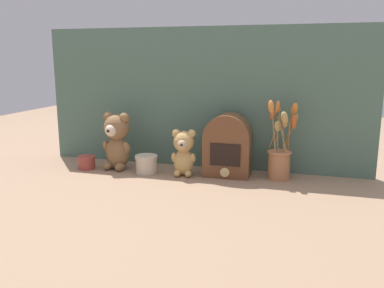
{
  "coord_description": "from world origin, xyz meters",
  "views": [
    {
      "loc": [
        0.44,
        -1.51,
        0.47
      ],
      "look_at": [
        0.0,
        0.02,
        0.13
      ],
      "focal_mm": 38.0,
      "sensor_mm": 36.0,
      "label": 1
    }
  ],
  "objects_px": {
    "teddy_bear_large": "(117,140)",
    "vintage_radio": "(228,146)",
    "teddy_bear_medium": "(184,152)",
    "flower_vase": "(280,154)",
    "decorative_tin_short": "(146,164)",
    "decorative_tin_tall": "(87,162)"
  },
  "relations": [
    {
      "from": "teddy_bear_large",
      "to": "flower_vase",
      "type": "bearing_deg",
      "value": 3.67
    },
    {
      "from": "teddy_bear_medium",
      "to": "flower_vase",
      "type": "bearing_deg",
      "value": 9.1
    },
    {
      "from": "flower_vase",
      "to": "decorative_tin_tall",
      "type": "relative_size",
      "value": 4.15
    },
    {
      "from": "teddy_bear_large",
      "to": "teddy_bear_medium",
      "type": "distance_m",
      "value": 0.31
    },
    {
      "from": "flower_vase",
      "to": "decorative_tin_tall",
      "type": "distance_m",
      "value": 0.82
    },
    {
      "from": "teddy_bear_medium",
      "to": "flower_vase",
      "type": "height_order",
      "value": "flower_vase"
    },
    {
      "from": "teddy_bear_large",
      "to": "vintage_radio",
      "type": "xyz_separation_m",
      "value": [
        0.47,
        0.04,
        -0.01
      ]
    },
    {
      "from": "teddy_bear_large",
      "to": "decorative_tin_short",
      "type": "bearing_deg",
      "value": -9.82
    },
    {
      "from": "teddy_bear_medium",
      "to": "decorative_tin_tall",
      "type": "distance_m",
      "value": 0.44
    },
    {
      "from": "teddy_bear_medium",
      "to": "decorative_tin_short",
      "type": "xyz_separation_m",
      "value": [
        -0.16,
        -0.01,
        -0.06
      ]
    },
    {
      "from": "teddy_bear_large",
      "to": "decorative_tin_short",
      "type": "xyz_separation_m",
      "value": [
        0.14,
        -0.02,
        -0.09
      ]
    },
    {
      "from": "teddy_bear_large",
      "to": "teddy_bear_medium",
      "type": "height_order",
      "value": "teddy_bear_large"
    },
    {
      "from": "flower_vase",
      "to": "decorative_tin_tall",
      "type": "xyz_separation_m",
      "value": [
        -0.81,
        -0.08,
        -0.07
      ]
    },
    {
      "from": "teddy_bear_medium",
      "to": "teddy_bear_large",
      "type": "bearing_deg",
      "value": 176.83
    },
    {
      "from": "decorative_tin_short",
      "to": "vintage_radio",
      "type": "bearing_deg",
      "value": 10.59
    },
    {
      "from": "vintage_radio",
      "to": "decorative_tin_tall",
      "type": "xyz_separation_m",
      "value": [
        -0.6,
        -0.07,
        -0.09
      ]
    },
    {
      "from": "teddy_bear_large",
      "to": "vintage_radio",
      "type": "relative_size",
      "value": 0.97
    },
    {
      "from": "decorative_tin_short",
      "to": "teddy_bear_large",
      "type": "bearing_deg",
      "value": 170.18
    },
    {
      "from": "flower_vase",
      "to": "teddy_bear_medium",
      "type": "bearing_deg",
      "value": -170.9
    },
    {
      "from": "teddy_bear_large",
      "to": "teddy_bear_medium",
      "type": "relative_size",
      "value": 1.29
    },
    {
      "from": "flower_vase",
      "to": "decorative_tin_short",
      "type": "xyz_separation_m",
      "value": [
        -0.54,
        -0.07,
        -0.06
      ]
    },
    {
      "from": "teddy_bear_large",
      "to": "vintage_radio",
      "type": "height_order",
      "value": "vintage_radio"
    }
  ]
}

